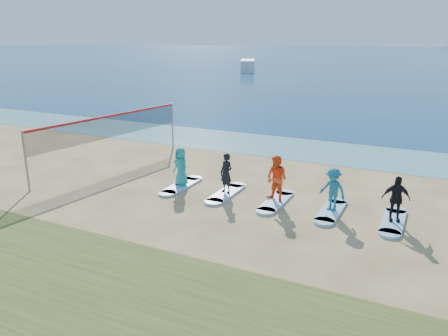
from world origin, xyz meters
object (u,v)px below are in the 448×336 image
at_px(student_0, 181,166).
at_px(student_4, 396,199).
at_px(student_1, 226,173).
at_px(surfboard_2, 276,202).
at_px(surfboard_3, 331,211).
at_px(surfboard_0, 181,186).
at_px(surfboard_4, 393,222).
at_px(boat_offshore_a, 248,71).
at_px(student_2, 277,179).
at_px(surfboard_1, 226,193).
at_px(volleyball_net, 111,127).
at_px(student_3, 333,189).

height_order(student_0, student_4, student_0).
bearing_deg(student_0, student_1, 23.29).
xyz_separation_m(surfboard_2, surfboard_3, (2.08, 0.00, 0.00)).
relative_size(surfboard_0, surfboard_4, 1.00).
bearing_deg(surfboard_4, student_4, 0.00).
xyz_separation_m(boat_offshore_a, surfboard_2, (27.55, -61.15, 0.04)).
bearing_deg(student_1, student_4, 19.25).
bearing_deg(student_0, surfboard_3, 23.29).
distance_m(boat_offshore_a, surfboard_0, 65.47).
bearing_deg(student_2, surfboard_4, 17.78).
bearing_deg(student_4, student_0, 164.26).
relative_size(boat_offshore_a, surfboard_3, 3.96).
bearing_deg(student_2, student_4, 17.78).
relative_size(surfboard_4, student_4, 1.41).
bearing_deg(surfboard_1, volleyball_net, 169.35).
relative_size(student_0, student_2, 0.91).
bearing_deg(student_0, student_2, 23.29).
xyz_separation_m(surfboard_0, surfboard_1, (2.08, 0.00, 0.00)).
bearing_deg(boat_offshore_a, student_0, -91.42).
bearing_deg(surfboard_2, student_4, 0.00).
relative_size(student_3, student_4, 0.99).
bearing_deg(student_3, student_4, 19.66).
xyz_separation_m(surfboard_1, student_4, (6.23, 0.00, 0.82)).
distance_m(boat_offshore_a, student_4, 68.88).
bearing_deg(surfboard_2, surfboard_4, 0.00).
xyz_separation_m(student_2, surfboard_3, (2.08, 0.00, -0.91)).
xyz_separation_m(volleyball_net, student_3, (10.88, -1.26, -1.04)).
distance_m(surfboard_1, surfboard_2, 2.08).
bearing_deg(student_1, surfboard_4, 19.25).
height_order(student_3, student_4, student_4).
distance_m(surfboard_4, student_4, 0.82).
distance_m(boat_offshore_a, student_2, 67.07).
bearing_deg(surfboard_4, surfboard_2, 180.00).
xyz_separation_m(student_1, student_2, (2.08, 0.00, 0.08)).
relative_size(surfboard_2, surfboard_4, 1.00).
height_order(surfboard_3, student_4, student_4).
distance_m(volleyball_net, surfboard_3, 11.11).
xyz_separation_m(student_0, surfboard_1, (2.08, 0.00, -0.84)).
relative_size(surfboard_1, student_3, 1.42).
distance_m(surfboard_0, surfboard_4, 8.31).
xyz_separation_m(surfboard_2, student_2, (0.00, 0.00, 0.91)).
xyz_separation_m(student_0, surfboard_3, (6.23, 0.00, -0.84)).
relative_size(surfboard_0, surfboard_1, 1.00).
relative_size(student_0, surfboard_3, 0.72).
xyz_separation_m(surfboard_0, surfboard_2, (4.16, 0.00, 0.00)).
xyz_separation_m(surfboard_0, student_0, (0.00, 0.00, 0.84)).
xyz_separation_m(surfboard_2, student_4, (4.16, 0.00, 0.82)).
height_order(boat_offshore_a, surfboard_0, boat_offshore_a).
xyz_separation_m(volleyball_net, surfboard_3, (10.88, -1.26, -1.86)).
xyz_separation_m(student_0, student_3, (6.23, 0.00, -0.02)).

